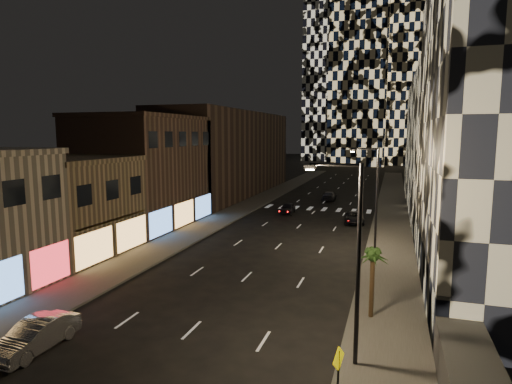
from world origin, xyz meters
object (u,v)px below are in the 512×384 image
Objects in this scene: streetlight_far at (374,191)px; car_silver_parked at (35,336)px; ped_sign at (338,370)px; car_dark_rightlane at (354,218)px; streetlight_near at (353,250)px; car_dark_oncoming at (329,196)px; palm_tree at (373,260)px; car_dark_midlane at (288,208)px.

streetlight_far is 27.79m from car_silver_parked.
car_silver_parked is at bearing -166.49° from ped_sign.
car_dark_rightlane is 1.70× the size of ped_sign.
streetlight_far is at bearing 90.00° from streetlight_near.
car_dark_oncoming is 1.22× the size of palm_tree.
ped_sign is at bearing -90.13° from streetlight_far.
car_dark_oncoming is (-7.85, 48.09, -4.65)m from streetlight_near.
car_dark_oncoming is (6.67, 51.33, -0.05)m from car_silver_parked.
car_dark_oncoming is 1.75× the size of ped_sign.
car_dark_midlane is (-11.42, 35.15, -4.64)m from streetlight_near.
ped_sign is 9.51m from palm_tree.
streetlight_near is 5.22m from ped_sign.
palm_tree is (15.17, 8.60, 2.67)m from car_silver_parked.
car_silver_parked is 51.76m from car_dark_oncoming.
car_dark_rightlane is (8.85, -3.42, -0.06)m from car_dark_midlane.
car_dark_midlane is 13.42m from car_dark_oncoming.
streetlight_far reaches higher than car_silver_parked.
streetlight_far reaches higher than car_dark_midlane.
car_dark_rightlane is 26.71m from palm_tree.
car_silver_parked is at bearing -115.43° from car_dark_rightlane.
car_dark_oncoming is at bearing 115.11° from ped_sign.
car_dark_rightlane is (-2.57, 11.73, -4.70)m from streetlight_far.
streetlight_near is 1.92× the size of car_dark_rightlane.
streetlight_far is 14.78m from palm_tree.
ped_sign reaches higher than car_dark_oncoming.
streetlight_near is 2.27× the size of palm_tree.
car_dark_oncoming is at bearing 71.22° from car_dark_midlane.
car_silver_parked is 1.65× the size of ped_sign.
car_dark_rightlane is at bearing -24.50° from car_dark_midlane.
ped_sign is at bearing -77.17° from car_dark_midlane.
car_silver_parked is at bearing 80.76° from car_dark_oncoming.
car_silver_parked reaches higher than car_dark_midlane.
car_silver_parked is 1.09× the size of car_dark_midlane.
car_silver_parked is at bearing -167.42° from streetlight_near.
streetlight_far is 1.92× the size of car_dark_rightlane.
palm_tree is at bearing 99.42° from car_dark_oncoming.
ped_sign is (-0.06, -4.02, -3.32)m from streetlight_near.
streetlight_far is at bearing 92.52° from palm_tree.
car_dark_midlane is at bearing 85.55° from car_silver_parked.
streetlight_far is (0.00, 20.00, 0.00)m from streetlight_near.
streetlight_near is 3.27× the size of ped_sign.
streetlight_far is at bearing -84.19° from car_dark_rightlane.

